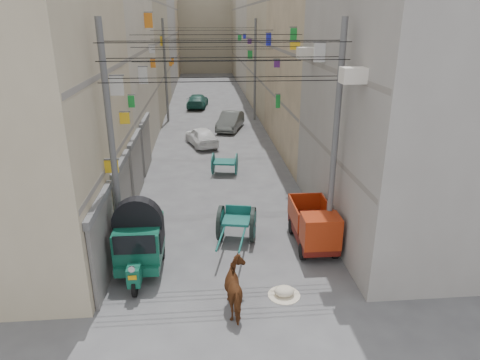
{
  "coord_description": "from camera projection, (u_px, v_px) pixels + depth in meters",
  "views": [
    {
      "loc": [
        -0.7,
        -7.28,
        7.92
      ],
      "look_at": [
        0.5,
        6.5,
        2.71
      ],
      "focal_mm": 32.0,
      "sensor_mm": 36.0,
      "label": 1
    }
  ],
  "objects": [
    {
      "name": "building_row_left",
      "position": [
        120.0,
        37.0,
        38.52
      ],
      "size": [
        8.0,
        62.0,
        14.0
      ],
      "color": "tan",
      "rests_on": "ground"
    },
    {
      "name": "feed_sack",
      "position": [
        284.0,
        291.0,
        13.02
      ],
      "size": [
        0.62,
        0.49,
        0.31
      ],
      "primitive_type": "ellipsoid",
      "color": "beige",
      "rests_on": "ground"
    },
    {
      "name": "mini_truck",
      "position": [
        315.0,
        230.0,
        15.41
      ],
      "size": [
        1.37,
        2.98,
        1.67
      ],
      "rotation": [
        0.0,
        0.0,
        -0.01
      ],
      "color": "black",
      "rests_on": "ground"
    },
    {
      "name": "distant_car_grey",
      "position": [
        230.0,
        121.0,
        32.52
      ],
      "size": [
        2.5,
        4.29,
        1.34
      ],
      "primitive_type": "imported",
      "rotation": [
        0.0,
        0.0,
        -0.29
      ],
      "color": "#4D514F",
      "rests_on": "ground"
    },
    {
      "name": "building_row_right",
      "position": [
        294.0,
        36.0,
        39.82
      ],
      "size": [
        8.0,
        62.0,
        14.0
      ],
      "color": "gray",
      "rests_on": "ground"
    },
    {
      "name": "auto_rickshaw",
      "position": [
        139.0,
        239.0,
        14.0
      ],
      "size": [
        1.63,
        2.84,
        1.99
      ],
      "rotation": [
        0.0,
        0.0,
        -0.01
      ],
      "color": "black",
      "rests_on": "ground"
    },
    {
      "name": "second_cart",
      "position": [
        225.0,
        163.0,
        23.11
      ],
      "size": [
        1.52,
        1.39,
        1.18
      ],
      "rotation": [
        0.0,
        0.0,
        -0.17
      ],
      "color": "#12514A",
      "rests_on": "ground"
    },
    {
      "name": "signboards",
      "position": [
        213.0,
        91.0,
        28.61
      ],
      "size": [
        8.22,
        40.52,
        5.67
      ],
      "color": "#562077",
      "rests_on": "ground"
    },
    {
      "name": "distant_car_white",
      "position": [
        201.0,
        136.0,
        28.43
      ],
      "size": [
        2.49,
        3.94,
        1.25
      ],
      "primitive_type": "imported",
      "rotation": [
        0.0,
        0.0,
        3.44
      ],
      "color": "white",
      "rests_on": "ground"
    },
    {
      "name": "utility_poles",
      "position": [
        215.0,
        93.0,
        24.07
      ],
      "size": [
        7.4,
        22.2,
        8.0
      ],
      "color": "#555658",
      "rests_on": "ground"
    },
    {
      "name": "horse",
      "position": [
        238.0,
        289.0,
        12.19
      ],
      "size": [
        0.96,
        1.77,
        1.43
      ],
      "primitive_type": "imported",
      "rotation": [
        0.0,
        0.0,
        3.26
      ],
      "color": "maroon",
      "rests_on": "ground"
    },
    {
      "name": "ac_units",
      "position": [
        330.0,
        34.0,
        14.46
      ],
      "size": [
        0.7,
        6.55,
        3.35
      ],
      "color": "silver",
      "rests_on": "ground"
    },
    {
      "name": "distant_car_green",
      "position": [
        198.0,
        101.0,
        40.79
      ],
      "size": [
        2.23,
        4.47,
        1.25
      ],
      "primitive_type": "imported",
      "rotation": [
        0.0,
        0.0,
        3.03
      ],
      "color": "#1B5146",
      "rests_on": "ground"
    },
    {
      "name": "shutters_left",
      "position": [
        131.0,
        178.0,
        18.46
      ],
      "size": [
        0.18,
        14.4,
        2.88
      ],
      "color": "#515156",
      "rests_on": "ground"
    },
    {
      "name": "tonga_cart",
      "position": [
        237.0,
        223.0,
        16.16
      ],
      "size": [
        1.71,
        3.12,
        1.33
      ],
      "rotation": [
        0.0,
        0.0,
        -0.22
      ],
      "color": "black",
      "rests_on": "ground"
    },
    {
      "name": "end_cap_building",
      "position": [
        205.0,
        29.0,
        68.87
      ],
      "size": [
        22.0,
        10.0,
        13.0
      ],
      "primitive_type": "cube",
      "color": "gray",
      "rests_on": "ground"
    },
    {
      "name": "overhead_cables",
      "position": [
        216.0,
        45.0,
        20.67
      ],
      "size": [
        7.4,
        22.52,
        1.12
      ],
      "color": "black",
      "rests_on": "ground"
    }
  ]
}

